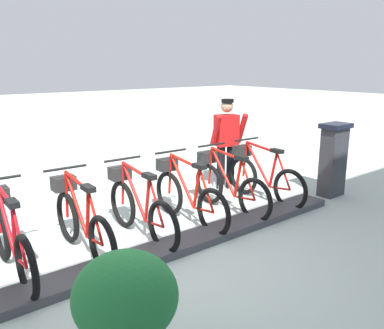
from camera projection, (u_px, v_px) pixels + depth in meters
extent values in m
plane|color=silver|center=(152.00, 258.00, 4.83)|extent=(60.00, 60.00, 0.00)
cube|color=#47474C|center=(152.00, 254.00, 4.82)|extent=(0.44, 6.44, 0.10)
cube|color=#38383D|center=(333.00, 162.00, 7.01)|extent=(0.28, 0.44, 1.20)
cube|color=#194C8C|center=(327.00, 141.00, 7.04)|extent=(0.03, 0.30, 0.40)
cube|color=black|center=(336.00, 126.00, 6.86)|extent=(0.36, 0.52, 0.08)
torus|color=black|center=(290.00, 190.00, 6.34)|extent=(0.67, 0.09, 0.67)
torus|color=black|center=(243.00, 176.00, 7.16)|extent=(0.67, 0.09, 0.67)
cylinder|color=red|center=(258.00, 164.00, 6.82)|extent=(0.60, 0.06, 0.70)
cylinder|color=red|center=(273.00, 170.00, 6.57)|extent=(0.16, 0.05, 0.61)
cylinder|color=red|center=(261.00, 147.00, 6.70)|extent=(0.69, 0.06, 0.11)
cylinder|color=red|center=(280.00, 188.00, 6.51)|extent=(0.43, 0.04, 0.09)
cylinder|color=red|center=(283.00, 171.00, 6.40)|extent=(0.33, 0.04, 0.56)
cylinder|color=red|center=(245.00, 159.00, 7.06)|extent=(0.10, 0.04, 0.62)
cube|color=black|center=(277.00, 151.00, 6.44)|extent=(0.22, 0.11, 0.06)
cylinder|color=black|center=(247.00, 139.00, 6.95)|extent=(0.04, 0.54, 0.03)
cube|color=#2D2D2D|center=(242.00, 151.00, 7.09)|extent=(0.21, 0.28, 0.18)
torus|color=black|center=(255.00, 200.00, 5.86)|extent=(0.67, 0.09, 0.67)
torus|color=black|center=(209.00, 184.00, 6.67)|extent=(0.67, 0.09, 0.67)
cylinder|color=red|center=(223.00, 172.00, 6.34)|extent=(0.60, 0.06, 0.70)
cylinder|color=red|center=(238.00, 179.00, 6.08)|extent=(0.16, 0.05, 0.61)
cylinder|color=red|center=(226.00, 154.00, 6.22)|extent=(0.69, 0.06, 0.11)
cylinder|color=red|center=(245.00, 198.00, 6.03)|extent=(0.43, 0.04, 0.09)
cylinder|color=red|center=(248.00, 180.00, 5.91)|extent=(0.33, 0.04, 0.56)
cylinder|color=red|center=(210.00, 166.00, 6.57)|extent=(0.10, 0.04, 0.62)
cube|color=black|center=(241.00, 158.00, 5.95)|extent=(0.22, 0.11, 0.06)
cylinder|color=black|center=(212.00, 145.00, 6.46)|extent=(0.04, 0.54, 0.03)
cube|color=#2D2D2D|center=(207.00, 157.00, 6.60)|extent=(0.21, 0.28, 0.18)
torus|color=black|center=(213.00, 212.00, 5.37)|extent=(0.67, 0.09, 0.67)
torus|color=black|center=(169.00, 193.00, 6.18)|extent=(0.67, 0.09, 0.67)
cylinder|color=red|center=(182.00, 181.00, 5.85)|extent=(0.60, 0.06, 0.70)
cylinder|color=red|center=(197.00, 188.00, 5.59)|extent=(0.16, 0.05, 0.61)
cylinder|color=red|center=(185.00, 161.00, 5.73)|extent=(0.69, 0.06, 0.11)
cylinder|color=red|center=(203.00, 210.00, 5.54)|extent=(0.43, 0.04, 0.09)
cylinder|color=red|center=(206.00, 190.00, 5.42)|extent=(0.33, 0.04, 0.56)
cylinder|color=red|center=(170.00, 174.00, 6.08)|extent=(0.10, 0.04, 0.62)
cube|color=black|center=(199.00, 166.00, 5.47)|extent=(0.22, 0.11, 0.06)
cylinder|color=black|center=(171.00, 151.00, 5.97)|extent=(0.04, 0.54, 0.03)
cube|color=#2D2D2D|center=(167.00, 164.00, 6.11)|extent=(0.21, 0.28, 0.18)
torus|color=black|center=(164.00, 227.00, 4.88)|extent=(0.67, 0.09, 0.67)
torus|color=black|center=(123.00, 204.00, 5.69)|extent=(0.67, 0.09, 0.67)
cylinder|color=red|center=(134.00, 191.00, 5.36)|extent=(0.60, 0.06, 0.70)
cylinder|color=red|center=(147.00, 200.00, 5.10)|extent=(0.16, 0.05, 0.61)
cylinder|color=red|center=(135.00, 170.00, 5.24)|extent=(0.69, 0.06, 0.11)
cylinder|color=red|center=(154.00, 224.00, 5.05)|extent=(0.43, 0.04, 0.09)
cylinder|color=red|center=(156.00, 203.00, 4.93)|extent=(0.33, 0.04, 0.56)
cylinder|color=red|center=(123.00, 184.00, 5.60)|extent=(0.10, 0.04, 0.62)
cube|color=black|center=(149.00, 176.00, 4.98)|extent=(0.22, 0.11, 0.06)
cylinder|color=black|center=(123.00, 159.00, 5.49)|extent=(0.04, 0.54, 0.03)
cube|color=#2D2D2D|center=(120.00, 173.00, 5.63)|extent=(0.21, 0.28, 0.18)
torus|color=black|center=(103.00, 245.00, 4.39)|extent=(0.67, 0.09, 0.67)
torus|color=black|center=(68.00, 217.00, 5.21)|extent=(0.67, 0.09, 0.67)
cylinder|color=red|center=(76.00, 204.00, 4.87)|extent=(0.60, 0.06, 0.70)
cylinder|color=red|center=(88.00, 214.00, 4.62)|extent=(0.16, 0.05, 0.61)
cylinder|color=red|center=(76.00, 181.00, 4.76)|extent=(0.69, 0.06, 0.11)
cylinder|color=red|center=(95.00, 241.00, 4.56)|extent=(0.43, 0.04, 0.09)
cylinder|color=red|center=(95.00, 218.00, 4.45)|extent=(0.33, 0.04, 0.56)
cylinder|color=red|center=(67.00, 195.00, 5.11)|extent=(0.10, 0.04, 0.62)
cube|color=black|center=(88.00, 188.00, 4.49)|extent=(0.22, 0.11, 0.06)
cylinder|color=black|center=(65.00, 168.00, 5.00)|extent=(0.04, 0.54, 0.03)
cube|color=#2D2D2D|center=(64.00, 183.00, 5.14)|extent=(0.21, 0.28, 0.18)
torus|color=black|center=(27.00, 268.00, 3.91)|extent=(0.67, 0.09, 0.67)
torus|color=black|center=(1.00, 233.00, 4.72)|extent=(0.67, 0.09, 0.67)
cylinder|color=red|center=(5.00, 219.00, 4.39)|extent=(0.60, 0.06, 0.70)
cylinder|color=red|center=(14.00, 232.00, 4.13)|extent=(0.16, 0.05, 0.61)
cylinder|color=red|center=(4.00, 194.00, 4.27)|extent=(0.69, 0.06, 0.11)
cylinder|color=red|center=(21.00, 262.00, 4.08)|extent=(0.43, 0.04, 0.09)
cylinder|color=red|center=(19.00, 236.00, 3.96)|extent=(0.33, 0.04, 0.56)
cube|color=black|center=(12.00, 203.00, 4.00)|extent=(0.22, 0.11, 0.06)
cube|color=white|center=(232.00, 186.00, 7.51)|extent=(0.28, 0.18, 0.10)
cube|color=white|center=(219.00, 186.00, 7.54)|extent=(0.28, 0.18, 0.10)
cylinder|color=black|center=(230.00, 166.00, 7.47)|extent=(0.15, 0.15, 0.82)
cylinder|color=black|center=(221.00, 167.00, 7.39)|extent=(0.15, 0.15, 0.82)
cube|color=red|center=(226.00, 130.00, 7.27)|extent=(0.36, 0.46, 0.56)
cylinder|color=red|center=(242.00, 129.00, 7.27)|extent=(0.35, 0.19, 0.57)
cylinder|color=red|center=(216.00, 130.00, 7.08)|extent=(0.35, 0.19, 0.57)
sphere|color=tan|center=(227.00, 106.00, 7.17)|extent=(0.22, 0.22, 0.22)
cylinder|color=black|center=(228.00, 101.00, 7.13)|extent=(0.22, 0.22, 0.06)
ellipsoid|color=#227937|center=(125.00, 296.00, 2.86)|extent=(0.76, 0.76, 0.64)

